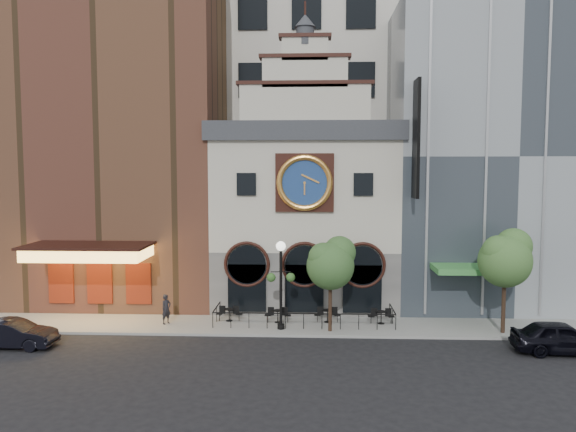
% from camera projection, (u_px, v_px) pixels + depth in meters
% --- Properties ---
extents(ground, '(120.00, 120.00, 0.00)m').
position_uv_depth(ground, '(303.00, 338.00, 31.30)').
color(ground, black).
rests_on(ground, ground).
extents(sidewalk, '(44.00, 5.00, 0.15)m').
position_uv_depth(sidewalk, '(304.00, 324.00, 33.78)').
color(sidewalk, gray).
rests_on(sidewalk, ground).
extents(clock_building, '(12.60, 8.78, 18.65)m').
position_uv_depth(clock_building, '(305.00, 208.00, 38.53)').
color(clock_building, '#605E5B').
rests_on(clock_building, ground).
extents(theater_building, '(14.00, 15.60, 25.00)m').
position_uv_depth(theater_building, '(127.00, 125.00, 40.72)').
color(theater_building, brown).
rests_on(theater_building, ground).
extents(retail_building, '(14.00, 14.40, 20.00)m').
position_uv_depth(retail_building, '(489.00, 158.00, 39.82)').
color(retail_building, gray).
rests_on(retail_building, ground).
extents(office_tower, '(20.00, 16.00, 40.00)m').
position_uv_depth(office_tower, '(307.00, 48.00, 49.52)').
color(office_tower, beige).
rests_on(office_tower, ground).
extents(cafe_railing, '(10.60, 2.60, 0.90)m').
position_uv_depth(cafe_railing, '(304.00, 315.00, 33.74)').
color(cafe_railing, black).
rests_on(cafe_railing, sidewalk).
extents(bistro_0, '(1.58, 0.68, 0.90)m').
position_uv_depth(bistro_0, '(229.00, 314.00, 34.12)').
color(bistro_0, black).
rests_on(bistro_0, sidewalk).
extents(bistro_1, '(1.58, 0.68, 0.90)m').
position_uv_depth(bistro_1, '(278.00, 315.00, 33.78)').
color(bistro_1, black).
rests_on(bistro_1, sidewalk).
extents(bistro_2, '(1.58, 0.68, 0.90)m').
position_uv_depth(bistro_2, '(327.00, 315.00, 33.84)').
color(bistro_2, black).
rests_on(bistro_2, sidewalk).
extents(bistro_3, '(1.58, 0.68, 0.90)m').
position_uv_depth(bistro_3, '(381.00, 316.00, 33.53)').
color(bistro_3, black).
rests_on(bistro_3, sidewalk).
extents(car_right, '(4.94, 2.14, 1.66)m').
position_uv_depth(car_right, '(561.00, 337.00, 28.58)').
color(car_right, black).
rests_on(car_right, ground).
extents(car_left, '(4.51, 1.64, 1.48)m').
position_uv_depth(car_left, '(13.00, 334.00, 29.50)').
color(car_left, black).
rests_on(car_left, ground).
extents(pedestrian, '(0.73, 0.78, 1.78)m').
position_uv_depth(pedestrian, '(166.00, 309.00, 33.49)').
color(pedestrian, black).
rests_on(pedestrian, sidewalk).
extents(lamppost, '(1.64, 0.60, 5.12)m').
position_uv_depth(lamppost, '(281.00, 275.00, 32.22)').
color(lamppost, black).
rests_on(lamppost, sidewalk).
extents(tree_left, '(2.82, 2.72, 5.43)m').
position_uv_depth(tree_left, '(331.00, 262.00, 31.78)').
color(tree_left, '#382619').
rests_on(tree_left, sidewalk).
extents(tree_right, '(3.07, 2.96, 5.91)m').
position_uv_depth(tree_right, '(506.00, 257.00, 31.42)').
color(tree_right, '#382619').
rests_on(tree_right, sidewalk).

